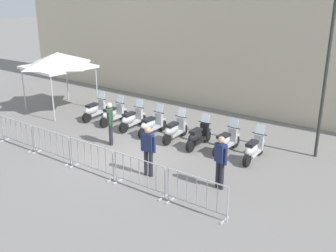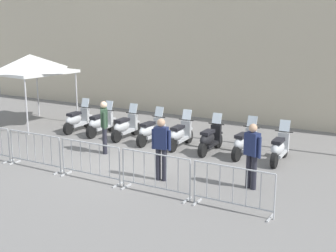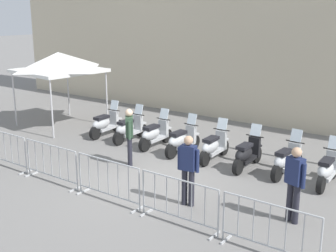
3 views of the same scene
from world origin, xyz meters
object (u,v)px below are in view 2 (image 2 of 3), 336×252
motorcycle_4 (180,135)px  canopy_tent (30,64)px  motorcycle_0 (77,120)px  motorcycle_5 (210,140)px  barrier_segment_3 (155,174)px  officer_mid_plaza (161,146)px  barrier_segment_2 (90,162)px  motorcycle_1 (100,123)px  motorcycle_6 (244,143)px  barrier_segment_4 (233,189)px  officer_near_row_end (104,124)px  motorcycle_3 (150,131)px  motorcycle_7 (279,149)px  motorcycle_2 (125,127)px  officer_by_barriers (252,152)px  barrier_segment_1 (35,151)px

motorcycle_4 → canopy_tent: bearing=-175.2°
motorcycle_0 → canopy_tent: bearing=-176.5°
motorcycle_5 → barrier_segment_3: size_ratio=0.87×
motorcycle_5 → officer_mid_plaza: (0.29, -3.04, 0.53)m
barrier_segment_2 → motorcycle_5: bearing=72.7°
motorcycle_1 → barrier_segment_2: size_ratio=0.87×
motorcycle_6 → canopy_tent: canopy_tent is taller
barrier_segment_4 → officer_near_row_end: size_ratio=1.15×
barrier_segment_3 → motorcycle_3: bearing=129.6°
barrier_segment_4 → motorcycle_7: bearing=98.0°
motorcycle_0 → officer_mid_plaza: (6.00, -2.52, 0.53)m
motorcycle_0 → motorcycle_2: same height
motorcycle_7 → barrier_segment_4: bearing=-82.0°
motorcycle_3 → officer_by_barriers: 5.23m
motorcycle_6 → motorcycle_4: bearing=-171.5°
motorcycle_3 → motorcycle_5: (2.29, 0.24, 0.00)m
motorcycle_2 → barrier_segment_2: bearing=-61.1°
motorcycle_5 → officer_near_row_end: officer_near_row_end is taller
motorcycle_2 → motorcycle_4: same height
motorcycle_0 → barrier_segment_3: (6.48, -3.42, 0.07)m
motorcycle_3 → motorcycle_7: 4.60m
motorcycle_4 → officer_mid_plaza: (1.44, -2.96, 0.53)m
officer_by_barriers → motorcycle_2: bearing=162.6°
officer_mid_plaza → canopy_tent: 8.91m
motorcycle_4 → barrier_segment_2: size_ratio=0.87×
motorcycle_1 → barrier_segment_3: size_ratio=0.87×
motorcycle_6 → barrier_segment_3: 4.21m
motorcycle_0 → motorcycle_3: bearing=4.8°
motorcycle_1 → motorcycle_2: same height
motorcycle_1 → canopy_tent: canopy_tent is taller
barrier_segment_1 → barrier_segment_3: same height
motorcycle_0 → barrier_segment_3: motorcycle_0 is taller
officer_near_row_end → canopy_tent: 5.78m
barrier_segment_1 → officer_near_row_end: 2.44m
motorcycle_2 → officer_mid_plaza: size_ratio=1.00×
barrier_segment_2 → motorcycle_2: bearing=118.9°
barrier_segment_3 → officer_mid_plaza: size_ratio=1.15×
motorcycle_4 → motorcycle_6: size_ratio=1.00×
motorcycle_5 → officer_mid_plaza: 3.10m
motorcycle_2 → motorcycle_5: size_ratio=1.00×
motorcycle_2 → motorcycle_7: 5.74m
motorcycle_3 → officer_by_barriers: size_ratio=1.00×
barrier_segment_2 → officer_near_row_end: 2.61m
barrier_segment_2 → officer_by_barriers: 4.35m
motorcycle_4 → motorcycle_5: size_ratio=1.00×
motorcycle_6 → officer_mid_plaza: officer_mid_plaza is taller
motorcycle_4 → officer_by_barriers: officer_by_barriers is taller
barrier_segment_3 → officer_near_row_end: size_ratio=1.15×
motorcycle_4 → canopy_tent: 7.34m
motorcycle_0 → barrier_segment_1: (2.35, -3.86, 0.07)m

